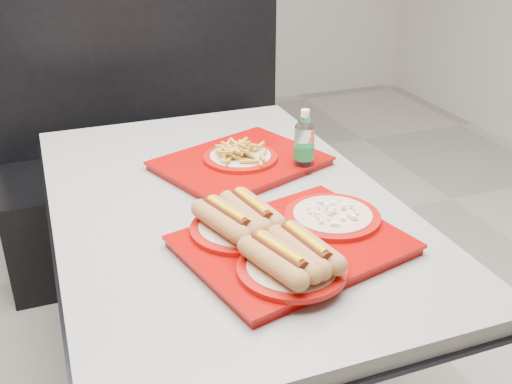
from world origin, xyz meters
name	(u,v)px	position (x,y,z in m)	size (l,w,h in m)	color
diner_table	(224,250)	(0.00, 0.00, 0.58)	(0.92, 1.42, 0.75)	black
booth_bench	(152,164)	(0.00, 1.09, 0.40)	(1.30, 0.57, 1.35)	black
tray_near	(285,238)	(0.05, -0.31, 0.79)	(0.56, 0.49, 0.11)	#8B0503
tray_far	(240,159)	(0.12, 0.18, 0.78)	(0.56, 0.50, 0.09)	#8B0503
water_bottle	(304,146)	(0.28, 0.08, 0.83)	(0.06, 0.06, 0.20)	silver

